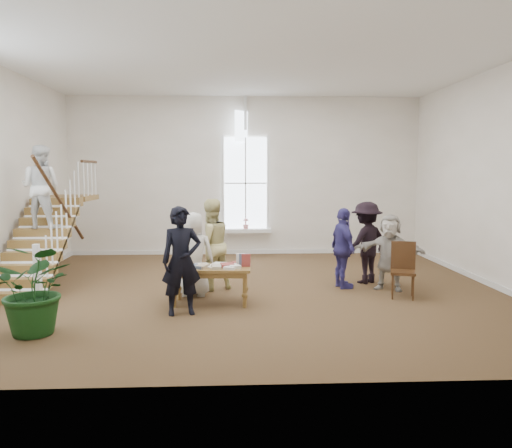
{
  "coord_description": "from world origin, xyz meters",
  "views": [
    {
      "loc": [
        -0.37,
        -9.86,
        2.38
      ],
      "look_at": [
        0.11,
        0.4,
        1.3
      ],
      "focal_mm": 35.0,
      "sensor_mm": 36.0,
      "label": 1
    }
  ],
  "objects": [
    {
      "name": "ground",
      "position": [
        0.0,
        0.0,
        0.0
      ],
      "size": [
        10.0,
        10.0,
        0.0
      ],
      "primitive_type": "plane",
      "color": "#4E381E",
      "rests_on": "ground"
    },
    {
      "name": "room_shell",
      "position": [
        -0.0,
        4.39,
        0.4
      ],
      "size": [
        10.49,
        10.0,
        10.0
      ],
      "color": "silver",
      "rests_on": "ground"
    },
    {
      "name": "staircase",
      "position": [
        -4.34,
        0.75,
        1.62
      ],
      "size": [
        1.1,
        4.1,
        2.92
      ],
      "color": "brown",
      "rests_on": "ground"
    },
    {
      "name": "library_table",
      "position": [
        -0.77,
        -1.01,
        0.6
      ],
      "size": [
        1.48,
        0.8,
        0.74
      ],
      "rotation": [
        0.0,
        0.0,
        -0.05
      ],
      "color": "brown",
      "rests_on": "ground"
    },
    {
      "name": "police_officer",
      "position": [
        -1.23,
        -1.65,
        0.91
      ],
      "size": [
        0.75,
        0.58,
        1.81
      ],
      "primitive_type": "imported",
      "rotation": [
        0.0,
        0.0,
        0.25
      ],
      "color": "black",
      "rests_on": "ground"
    },
    {
      "name": "elderly_woman",
      "position": [
        -1.13,
        -0.4,
        0.81
      ],
      "size": [
        0.81,
        0.55,
        1.62
      ],
      "primitive_type": "imported",
      "rotation": [
        0.0,
        0.0,
        3.1
      ],
      "color": "silver",
      "rests_on": "ground"
    },
    {
      "name": "person_yellow",
      "position": [
        -0.83,
        0.1,
        0.92
      ],
      "size": [
        1.11,
        1.03,
        1.84
      ],
      "primitive_type": "imported",
      "rotation": [
        0.0,
        0.0,
        3.62
      ],
      "color": "#DBD088",
      "rests_on": "ground"
    },
    {
      "name": "woman_cluster_a",
      "position": [
        1.88,
        0.11,
        0.82
      ],
      "size": [
        0.59,
        1.03,
        1.65
      ],
      "primitive_type": "imported",
      "rotation": [
        0.0,
        0.0,
        1.77
      ],
      "color": "#3B347E",
      "rests_on": "ground"
    },
    {
      "name": "woman_cluster_b",
      "position": [
        2.48,
        0.56,
        0.87
      ],
      "size": [
        1.3,
        1.14,
        1.74
      ],
      "primitive_type": "imported",
      "rotation": [
        0.0,
        0.0,
        3.69
      ],
      "color": "black",
      "rests_on": "ground"
    },
    {
      "name": "woman_cluster_c",
      "position": [
        2.78,
        -0.09,
        0.77
      ],
      "size": [
        1.47,
        1.07,
        1.54
      ],
      "primitive_type": "imported",
      "rotation": [
        0.0,
        0.0,
        5.79
      ],
      "color": "#BBB4A8",
      "rests_on": "ground"
    },
    {
      "name": "floor_plant",
      "position": [
        -3.24,
        -2.6,
        0.68
      ],
      "size": [
        1.34,
        1.19,
        1.36
      ],
      "primitive_type": "imported",
      "rotation": [
        0.0,
        0.0,
        -0.12
      ],
      "color": "#113611",
      "rests_on": "ground"
    },
    {
      "name": "side_chair",
      "position": [
        2.87,
        -0.66,
        0.59
      ],
      "size": [
        0.57,
        0.57,
        1.05
      ],
      "rotation": [
        0.0,
        0.0,
        -0.31
      ],
      "color": "#331C0E",
      "rests_on": "ground"
    }
  ]
}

